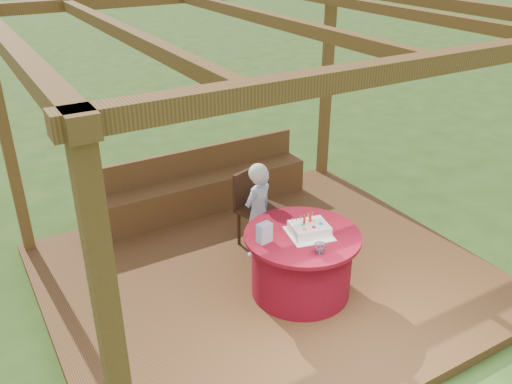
# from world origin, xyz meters

# --- Properties ---
(ground) EXTENTS (60.00, 60.00, 0.00)m
(ground) POSITION_xyz_m (0.00, 0.00, 0.00)
(ground) COLOR #294918
(ground) RESTS_ON ground
(deck) EXTENTS (4.50, 4.00, 0.12)m
(deck) POSITION_xyz_m (0.00, 0.00, 0.06)
(deck) COLOR brown
(deck) RESTS_ON ground
(pergola) EXTENTS (4.50, 4.00, 2.72)m
(pergola) POSITION_xyz_m (0.00, 0.00, 2.41)
(pergola) COLOR brown
(pergola) RESTS_ON deck
(bench) EXTENTS (3.00, 0.42, 0.80)m
(bench) POSITION_xyz_m (0.00, 1.72, 0.38)
(bench) COLOR brown
(bench) RESTS_ON deck
(table) EXTENTS (1.16, 1.16, 0.68)m
(table) POSITION_xyz_m (0.13, -0.44, 0.47)
(table) COLOR maroon
(table) RESTS_ON deck
(chair) EXTENTS (0.57, 0.57, 0.90)m
(chair) POSITION_xyz_m (0.23, 0.65, 0.62)
(chair) COLOR #341C10
(chair) RESTS_ON deck
(elderly_woman) EXTENTS (0.45, 0.37, 1.12)m
(elderly_woman) POSITION_xyz_m (0.11, 0.39, 0.70)
(elderly_woman) COLOR #8CACD0
(elderly_woman) RESTS_ON deck
(birthday_cake) EXTENTS (0.49, 0.49, 0.18)m
(birthday_cake) POSITION_xyz_m (0.18, -0.47, 0.86)
(birthday_cake) COLOR white
(birthday_cake) RESTS_ON table
(gift_bag) EXTENTS (0.15, 0.11, 0.20)m
(gift_bag) POSITION_xyz_m (-0.27, -0.37, 0.90)
(gift_bag) COLOR #CE85AD
(gift_bag) RESTS_ON table
(drinking_glass) EXTENTS (0.14, 0.14, 0.10)m
(drinking_glass) POSITION_xyz_m (0.06, -0.81, 0.85)
(drinking_glass) COLOR white
(drinking_glass) RESTS_ON table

